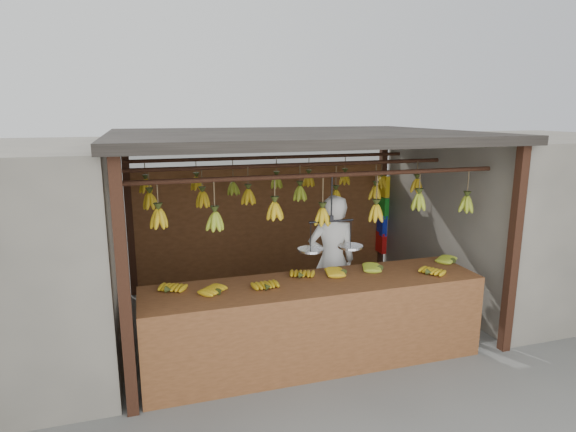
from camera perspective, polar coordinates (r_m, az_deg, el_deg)
name	(u,v)px	position (r m, az deg, el deg)	size (l,w,h in m)	color
ground	(295,318)	(6.41, 0.81, -11.98)	(80.00, 80.00, 0.00)	#5B5B57
stall	(287,164)	(6.19, -0.08, 6.13)	(4.30, 3.30, 2.40)	black
neighbor_right	(528,215)	(7.89, 26.56, 0.14)	(3.00, 3.00, 2.30)	slate
counter	(320,303)	(5.03, 3.78, -10.27)	(3.69, 0.81, 0.96)	brown
hanging_bananas	(295,195)	(5.93, 0.84, 2.49)	(3.64, 2.22, 0.39)	gold
balance_scale	(331,244)	(5.12, 5.09, -3.36)	(0.71, 0.27, 0.80)	black
vendor	(332,261)	(5.98, 5.22, -5.34)	(0.61, 0.40, 1.66)	white
bag_bundles	(382,215)	(8.03, 11.09, 0.08)	(0.08, 0.26, 1.28)	yellow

